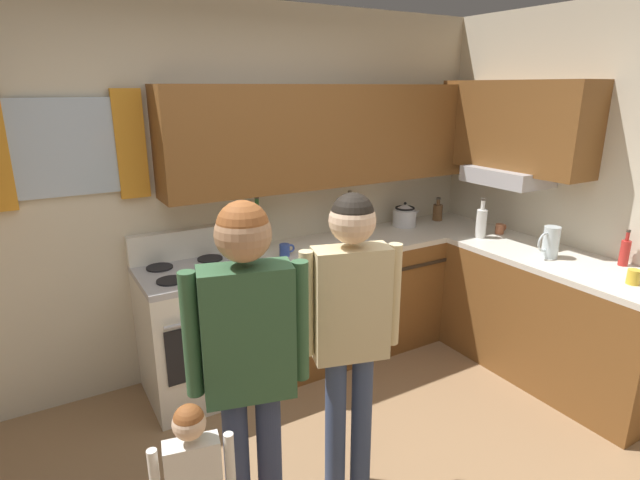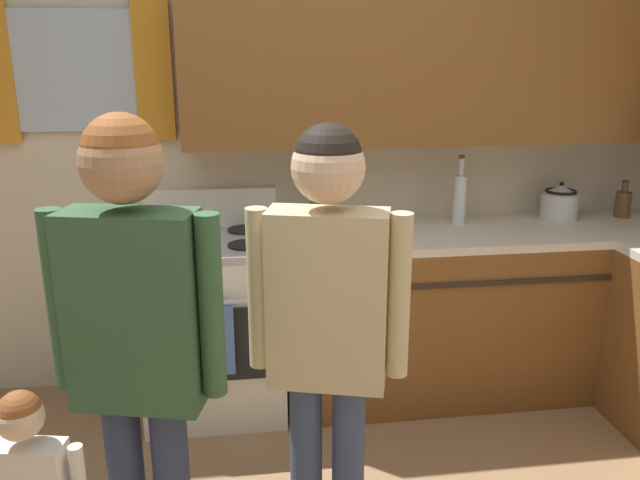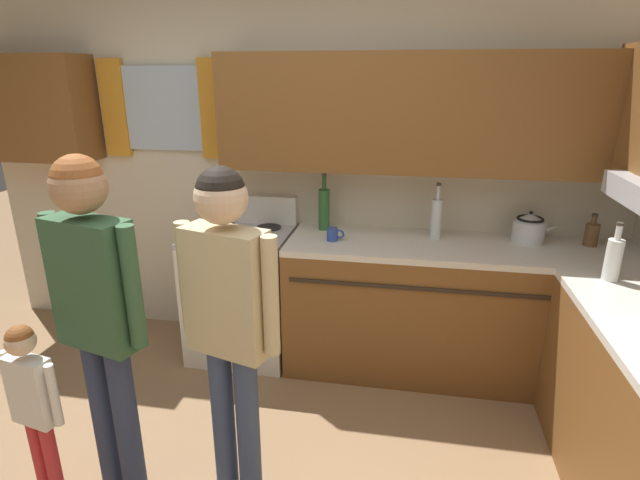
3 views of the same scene
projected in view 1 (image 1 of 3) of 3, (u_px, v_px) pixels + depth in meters
The scene contains 15 objects.
back_wall_unit at pixel (224, 173), 3.51m from camera, with size 4.60×0.42×2.60m.
kitchen_counter_run at pixel (440, 301), 3.91m from camera, with size 2.20×2.16×0.90m.
stove_oven at pixel (196, 330), 3.40m from camera, with size 0.68×0.67×1.10m.
bottle_tall_clear at pixel (349, 219), 3.96m from camera, with size 0.07×0.07×0.37m.
bottle_milk_white at pixel (481, 223), 3.95m from camera, with size 0.08×0.08×0.31m.
bottle_sauce_red at pixel (625, 252), 3.33m from camera, with size 0.06×0.06×0.25m.
bottle_wine_green at pixel (258, 229), 3.65m from camera, with size 0.08×0.08×0.39m.
bottle_squat_brown at pixel (438, 212), 4.46m from camera, with size 0.08×0.08×0.21m.
cup_terracotta at pixel (500, 229), 4.07m from camera, with size 0.11×0.07×0.08m.
mug_mustard_yellow at pixel (634, 277), 3.03m from camera, with size 0.12×0.08×0.09m.
mug_cobalt_blue at pixel (285, 250), 3.53m from camera, with size 0.11×0.07×0.08m.
stovetop_kettle at pixel (405, 215), 4.28m from camera, with size 0.27×0.20×0.21m.
water_pitcher at pixel (550, 242), 3.48m from camera, with size 0.19×0.11×0.22m.
adult_holding_child at pixel (248, 347), 2.05m from camera, with size 0.49×0.24×1.63m.
adult_in_plaid at pixel (351, 315), 2.39m from camera, with size 0.48×0.25×1.59m.
Camera 1 is at (-1.11, -1.53, 2.04)m, focal length 28.39 mm.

